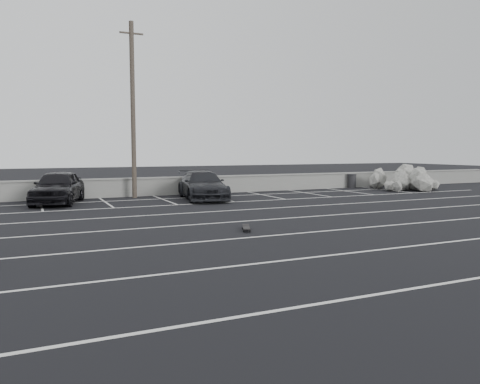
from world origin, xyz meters
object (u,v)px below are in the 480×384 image
trash_bin (352,181)px  riprap_pile (407,182)px  skateboard (246,228)px  car_right (203,185)px  utility_pole (133,110)px  car_left (58,187)px

trash_bin → riprap_pile: bearing=-48.9°
trash_bin → skateboard: size_ratio=1.10×
trash_bin → skateboard: (-13.94, -12.43, -0.41)m
car_right → trash_bin: car_right is taller
car_right → skateboard: car_right is taller
utility_pole → skateboard: bearing=-84.5°
trash_bin → skateboard: trash_bin is taller
trash_bin → skateboard: bearing=-138.3°
utility_pole → car_left: bearing=-163.3°
car_left → car_right: car_left is taller
utility_pole → riprap_pile: size_ratio=2.04×
riprap_pile → skateboard: riprap_pile is taller
car_left → skateboard: 12.02m
utility_pole → riprap_pile: bearing=-7.6°
trash_bin → riprap_pile: (2.37, -2.72, 0.06)m
car_left → utility_pole: 5.78m
car_left → utility_pole: size_ratio=0.51×
skateboard → trash_bin: bearing=64.1°
skateboard → utility_pole: bearing=117.9°
car_right → utility_pole: size_ratio=0.55×
riprap_pile → skateboard: bearing=-149.2°
utility_pole → trash_bin: size_ratio=9.84×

